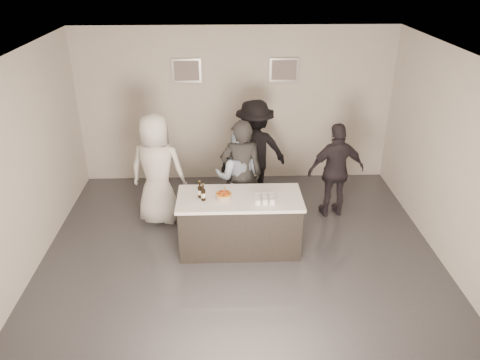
{
  "coord_description": "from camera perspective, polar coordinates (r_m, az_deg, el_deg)",
  "views": [
    {
      "loc": [
        -0.21,
        -5.67,
        4.19
      ],
      "look_at": [
        0.0,
        0.5,
        1.15
      ],
      "focal_mm": 35.0,
      "sensor_mm": 36.0,
      "label": 1
    }
  ],
  "objects": [
    {
      "name": "person_main_black",
      "position": [
        7.57,
        0.14,
        0.69
      ],
      "size": [
        0.68,
        0.45,
        1.86
      ],
      "primitive_type": "imported",
      "rotation": [
        0.0,
        0.0,
        3.13
      ],
      "color": "black",
      "rests_on": "ground"
    },
    {
      "name": "tumbler_cluster",
      "position": [
        6.84,
        3.03,
        -2.22
      ],
      "size": [
        0.3,
        0.3,
        0.08
      ],
      "primitive_type": "cube",
      "color": "orange",
      "rests_on": "bar_counter"
    },
    {
      "name": "floor",
      "position": [
        7.05,
        0.14,
        -10.23
      ],
      "size": [
        6.0,
        6.0,
        0.0
      ],
      "primitive_type": "plane",
      "color": "#3D3D42",
      "rests_on": "ground"
    },
    {
      "name": "bar_counter",
      "position": [
        7.17,
        -0.04,
        -5.24
      ],
      "size": [
        1.86,
        0.86,
        0.9
      ],
      "primitive_type": "cube",
      "color": "white",
      "rests_on": "ground"
    },
    {
      "name": "candles",
      "position": [
        6.67,
        -2.59,
        -3.34
      ],
      "size": [
        0.24,
        0.08,
        0.01
      ],
      "primitive_type": "cube",
      "color": "pink",
      "rests_on": "bar_counter"
    },
    {
      "name": "wall_front",
      "position": [
        3.8,
        1.92,
        -18.91
      ],
      "size": [
        6.0,
        0.04,
        3.0
      ],
      "primitive_type": "cube",
      "color": "beige",
      "rests_on": "ground"
    },
    {
      "name": "person_guest_back",
      "position": [
        8.42,
        1.77,
        3.51
      ],
      "size": [
        1.37,
        1.03,
        1.89
      ],
      "primitive_type": "imported",
      "rotation": [
        0.0,
        0.0,
        3.44
      ],
      "color": "black",
      "rests_on": "ground"
    },
    {
      "name": "wall_right",
      "position": [
        7.05,
        25.33,
        1.13
      ],
      "size": [
        0.04,
        6.0,
        3.0
      ],
      "primitive_type": "cube",
      "color": "beige",
      "rests_on": "ground"
    },
    {
      "name": "person_main_blue",
      "position": [
        7.74,
        -0.23,
        0.35
      ],
      "size": [
        0.87,
        0.73,
        1.63
      ],
      "primitive_type": "imported",
      "rotation": [
        0.0,
        0.0,
        3.0
      ],
      "color": "#A2B8D3",
      "rests_on": "ground"
    },
    {
      "name": "cake",
      "position": [
        6.9,
        -2.01,
        -1.95
      ],
      "size": [
        0.23,
        0.23,
        0.07
      ],
      "primitive_type": "cylinder",
      "color": "orange",
      "rests_on": "bar_counter"
    },
    {
      "name": "picture_right",
      "position": [
        8.94,
        5.37,
        13.23
      ],
      "size": [
        0.54,
        0.04,
        0.44
      ],
      "primitive_type": "cube",
      "color": "#B2B2B7",
      "rests_on": "wall_back"
    },
    {
      "name": "wall_left",
      "position": [
        6.87,
        -25.73,
        0.4
      ],
      "size": [
        0.04,
        6.0,
        3.0
      ],
      "primitive_type": "cube",
      "color": "beige",
      "rests_on": "ground"
    },
    {
      "name": "wall_back",
      "position": [
        9.08,
        -0.55,
        8.98
      ],
      "size": [
        6.0,
        0.04,
        3.0
      ],
      "primitive_type": "cube",
      "color": "beige",
      "rests_on": "ground"
    },
    {
      "name": "picture_left",
      "position": [
        8.89,
        -6.52,
        13.12
      ],
      "size": [
        0.54,
        0.04,
        0.44
      ],
      "primitive_type": "cube",
      "color": "#B2B2B7",
      "rests_on": "wall_back"
    },
    {
      "name": "person_guest_left",
      "position": [
        7.79,
        -10.05,
        1.23
      ],
      "size": [
        1.02,
        0.76,
        1.9
      ],
      "primitive_type": "imported",
      "rotation": [
        0.0,
        0.0,
        2.96
      ],
      "color": "silver",
      "rests_on": "ground"
    },
    {
      "name": "person_guest_right",
      "position": [
        8.08,
        11.63,
        1.14
      ],
      "size": [
        1.03,
        0.54,
        1.67
      ],
      "primitive_type": "imported",
      "rotation": [
        0.0,
        0.0,
        3.28
      ],
      "color": "#28232A",
      "rests_on": "ground"
    },
    {
      "name": "beer_bottle_b",
      "position": [
        6.81,
        -4.5,
        -1.51
      ],
      "size": [
        0.07,
        0.07,
        0.26
      ],
      "primitive_type": "cylinder",
      "color": "black",
      "rests_on": "bar_counter"
    },
    {
      "name": "beer_bottle_a",
      "position": [
        6.9,
        -4.92,
        -1.14
      ],
      "size": [
        0.07,
        0.07,
        0.26
      ],
      "primitive_type": "cylinder",
      "color": "black",
      "rests_on": "bar_counter"
    },
    {
      "name": "ceiling",
      "position": [
        5.8,
        0.17,
        14.37
      ],
      "size": [
        6.0,
        6.0,
        0.0
      ],
      "primitive_type": "plane",
      "rotation": [
        3.14,
        0.0,
        0.0
      ],
      "color": "white"
    }
  ]
}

